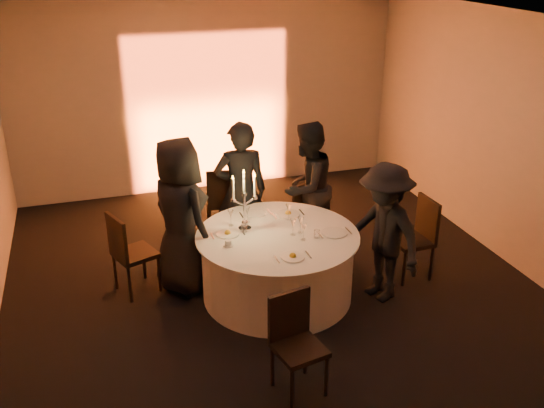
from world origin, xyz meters
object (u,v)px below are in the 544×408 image
object	(u,v)px
chair_back_left	(223,198)
guest_right	(384,233)
guest_left	(180,217)
chair_left	(128,250)
banquet_table	(277,265)
chair_right	(418,233)
candelabra	(244,209)
coffee_cup	(228,243)
chair_back_right	(298,208)
guest_back_right	(307,187)
chair_front	(295,337)
guest_back_left	(241,192)

from	to	relation	value
chair_back_left	guest_right	size ratio (longest dim) A/B	0.62
guest_left	chair_left	bearing A→B (deg)	56.43
banquet_table	chair_right	bearing A→B (deg)	-2.03
chair_left	chair_back_left	distance (m)	1.74
chair_back_left	banquet_table	bearing A→B (deg)	105.21
guest_left	guest_right	bearing A→B (deg)	-138.31
banquet_table	candelabra	bearing A→B (deg)	143.18
coffee_cup	candelabra	size ratio (longest dim) A/B	0.15
guest_left	banquet_table	bearing A→B (deg)	-142.29
chair_back_right	guest_back_right	size ratio (longest dim) A/B	0.51
coffee_cup	chair_back_left	bearing A→B (deg)	78.85
banquet_table	chair_right	distance (m)	1.73
banquet_table	chair_front	distance (m)	1.54
chair_right	chair_front	size ratio (longest dim) A/B	1.05
chair_right	guest_back_right	bearing A→B (deg)	-139.28
guest_right	guest_back_left	bearing A→B (deg)	-156.69
guest_left	candelabra	xyz separation A→B (m)	(0.67, -0.25, 0.11)
coffee_cup	chair_right	bearing A→B (deg)	0.81
guest_back_right	guest_left	bearing A→B (deg)	-17.96
chair_right	chair_back_left	bearing A→B (deg)	-133.54
chair_back_left	chair_right	xyz separation A→B (m)	(1.95, -1.72, -0.00)
guest_back_right	banquet_table	bearing A→B (deg)	19.23
chair_back_right	guest_back_right	distance (m)	0.42
banquet_table	guest_back_right	bearing A→B (deg)	54.62
chair_front	guest_back_right	xyz separation A→B (m)	(1.05, 2.52, 0.32)
chair_right	chair_front	distance (m)	2.50
candelabra	coffee_cup	bearing A→B (deg)	-129.58
chair_back_right	guest_left	bearing A→B (deg)	-3.03
chair_front	coffee_cup	bearing A→B (deg)	88.91
chair_back_right	chair_back_left	bearing A→B (deg)	-53.17
chair_back_right	chair_front	distance (m)	2.89
banquet_table	guest_right	size ratio (longest dim) A/B	1.13
guest_left	candelabra	world-z (taller)	guest_left
guest_left	coffee_cup	bearing A→B (deg)	-171.05
chair_front	guest_left	xyz separation A→B (m)	(-0.65, 1.98, 0.38)
chair_front	candelabra	size ratio (longest dim) A/B	1.30
banquet_table	guest_left	xyz separation A→B (m)	(-0.98, 0.48, 0.52)
banquet_table	chair_back_left	size ratio (longest dim) A/B	1.82
guest_left	coffee_cup	distance (m)	0.71
banquet_table	guest_left	distance (m)	1.21
guest_right	chair_back_right	bearing A→B (deg)	176.81
candelabra	chair_front	bearing A→B (deg)	-90.59
guest_left	chair_front	bearing A→B (deg)	172.09
chair_left	guest_back_left	distance (m)	1.55
guest_back_left	guest_right	bearing A→B (deg)	139.49
chair_left	chair_front	distance (m)	2.41
guest_back_right	candelabra	xyz separation A→B (m)	(-1.03, -0.78, 0.17)
banquet_table	guest_right	xyz separation A→B (m)	(1.10, -0.37, 0.41)
chair_front	guest_back_left	size ratio (longest dim) A/B	0.53
guest_left	candelabra	bearing A→B (deg)	-136.59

